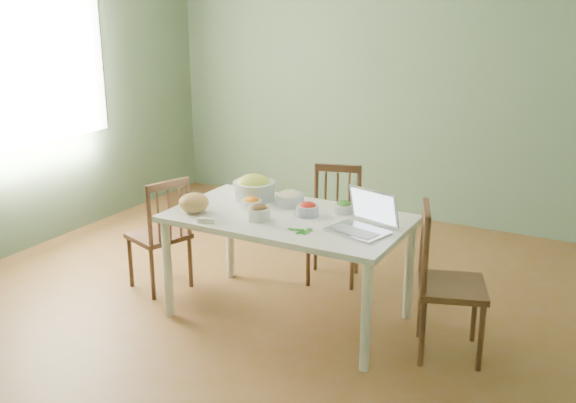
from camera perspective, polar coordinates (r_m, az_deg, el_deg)
The scene contains 19 objects.
floor at distance 4.73m, azimuth -1.50°, elevation -9.53°, with size 5.00×5.00×0.00m, color brown.
wall_back at distance 6.54m, azimuth 9.64°, elevation 10.21°, with size 5.00×0.00×2.70m, color #546B4F.
wall_left at distance 5.94m, azimuth -23.19°, elevation 8.36°, with size 0.00×5.00×2.70m, color #546B4F.
window_left at distance 6.10m, azimuth -21.03°, elevation 10.23°, with size 0.04×1.60×1.20m, color white.
dining_table at distance 4.51m, azimuth 0.00°, elevation -5.70°, with size 1.58×0.89×0.74m, color white, non-canonical shape.
chair_far at distance 5.09m, azimuth 3.96°, elevation -2.12°, with size 0.39×0.37×0.89m, color #392215, non-canonical shape.
chair_left at distance 5.05m, azimuth -11.13°, elevation -2.68°, with size 0.39×0.37×0.87m, color #392215, non-canonical shape.
chair_right at distance 4.15m, azimuth 14.01°, elevation -6.87°, with size 0.42×0.40×0.95m, color #392215, non-canonical shape.
bread_boule at distance 4.48m, azimuth -8.13°, elevation -0.11°, with size 0.20×0.20×0.13m, color tan.
butter_stick at distance 4.27m, azimuth -7.03°, elevation -1.65°, with size 0.12×0.03×0.03m, color #FAEECD.
bowl_squash at distance 4.72m, azimuth -2.96°, elevation 1.23°, with size 0.30×0.30×0.17m, color yellow, non-canonical shape.
bowl_carrot at distance 4.53m, azimuth -3.17°, elevation -0.13°, with size 0.14×0.14×0.08m, color #FF6D00, non-canonical shape.
bowl_onion at distance 4.59m, azimuth 0.19°, elevation 0.31°, with size 0.19×0.19×0.10m, color beige, non-canonical shape.
bowl_mushroom at distance 4.30m, azimuth -2.54°, elevation -0.94°, with size 0.15×0.15×0.10m, color black, non-canonical shape.
bowl_redpep at distance 4.38m, azimuth 1.69°, elevation -0.66°, with size 0.15×0.15×0.09m, color #B1281D, non-canonical shape.
bowl_broccoli at distance 4.45m, azimuth 4.85°, elevation -0.46°, with size 0.13×0.13×0.08m, color #366627, non-canonical shape.
flatbread at distance 4.54m, azimuth 5.69°, elevation -0.57°, with size 0.19×0.19×0.02m, color #D4BB8D.
basil_bunch at distance 4.10m, azimuth 0.98°, elevation -2.41°, with size 0.18×0.18×0.02m, color #245B14, non-canonical shape.
laptop at distance 4.06m, azimuth 6.10°, elevation -1.03°, with size 0.36×0.31×0.25m, color silver, non-canonical shape.
Camera 1 is at (2.13, -3.64, 2.14)m, focal length 41.15 mm.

